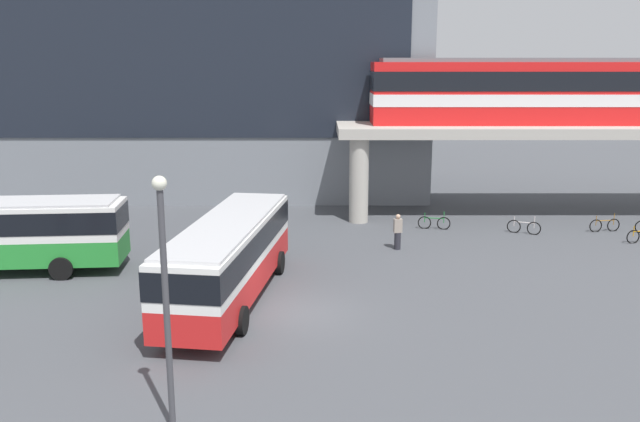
# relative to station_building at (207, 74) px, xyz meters

# --- Properties ---
(ground_plane) EXTENTS (120.00, 120.00, 0.00)m
(ground_plane) POSITION_rel_station_building_xyz_m (7.57, -14.98, -8.14)
(ground_plane) COLOR #47494F
(station_building) EXTENTS (30.97, 13.50, 16.28)m
(station_building) POSITION_rel_station_building_xyz_m (0.00, 0.00, 0.00)
(station_building) COLOR slate
(station_building) RESTS_ON ground_plane
(elevated_platform) EXTENTS (28.27, 6.33, 5.45)m
(elevated_platform) POSITION_rel_station_building_xyz_m (23.55, -8.63, -3.49)
(elevated_platform) COLOR #ADA89E
(elevated_platform) RESTS_ON ground_plane
(train) EXTENTS (25.58, 2.96, 3.84)m
(train) POSITION_rel_station_building_xyz_m (24.21, -8.63, -0.73)
(train) COLOR red
(train) RESTS_ON elevated_platform
(bus_main) EXTENTS (4.02, 11.28, 3.22)m
(bus_main) POSITION_rel_station_building_xyz_m (4.89, -23.72, -6.16)
(bus_main) COLOR red
(bus_main) RESTS_ON ground_plane
(bicycle_silver) EXTENTS (1.65, 0.80, 1.04)m
(bicycle_silver) POSITION_rel_station_building_xyz_m (19.40, -13.65, -7.79)
(bicycle_silver) COLOR black
(bicycle_silver) RESTS_ON ground_plane
(bicycle_brown) EXTENTS (1.78, 0.34, 1.04)m
(bicycle_brown) POSITION_rel_station_building_xyz_m (23.95, -13.22, -7.79)
(bicycle_brown) COLOR black
(bicycle_brown) RESTS_ON ground_plane
(bicycle_green) EXTENTS (1.78, 0.36, 1.04)m
(bicycle_green) POSITION_rel_station_building_xyz_m (14.72, -12.66, -7.79)
(bicycle_green) COLOR black
(bicycle_green) RESTS_ON ground_plane
(pedestrian_by_bike_rack) EXTENTS (0.43, 0.32, 1.79)m
(pedestrian_by_bike_rack) POSITION_rel_station_building_xyz_m (12.22, -16.64, -7.30)
(pedestrian_by_bike_rack) COLOR #26262D
(pedestrian_by_bike_rack) RESTS_ON ground_plane
(lamp_post) EXTENTS (0.36, 0.36, 6.55)m
(lamp_post) POSITION_rel_station_building_xyz_m (4.62, -32.83, -4.30)
(lamp_post) COLOR #3F3F44
(lamp_post) RESTS_ON ground_plane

